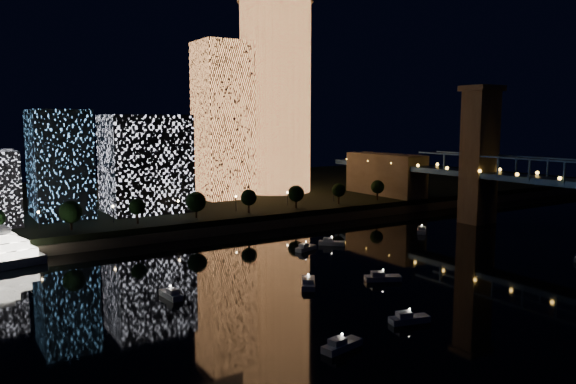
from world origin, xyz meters
The scene contains 9 objects.
ground centered at (0.00, 0.00, 0.00)m, with size 520.00×520.00×0.00m, color black.
far_bank centered at (0.00, 160.00, 2.50)m, with size 420.00×160.00×5.00m, color black.
seawall centered at (0.00, 82.00, 1.50)m, with size 420.00×6.00×3.00m, color #6B5E4C.
tower_cylindrical centered at (29.89, 135.74, 48.58)m, with size 34.00×34.00×86.90m.
tower_rectangular centered at (0.05, 128.98, 37.40)m, with size 20.36×20.36×64.79m, color #FF9851.
midrise_blocks centered at (-75.30, 112.77, 21.05)m, with size 105.01×27.49×36.09m.
motorboats centered at (-10.69, 13.91, 0.81)m, with size 110.29×79.57×2.78m.
esplanade_trees centered at (-33.98, 88.00, 10.47)m, with size 165.85×6.76×8.88m.
street_lamps centered at (-34.00, 94.00, 9.02)m, with size 132.70×0.70×5.65m.
Camera 1 is at (-103.39, -85.43, 37.25)m, focal length 35.00 mm.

